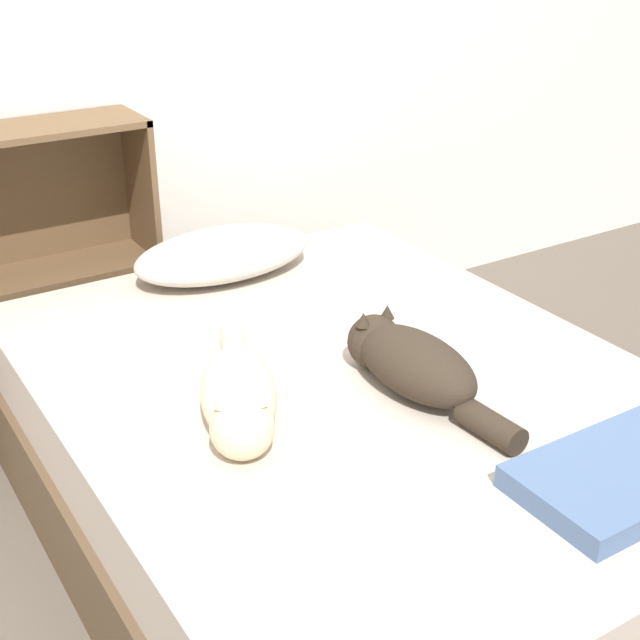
% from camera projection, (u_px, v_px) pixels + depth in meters
% --- Properties ---
extents(ground_plane, '(8.00, 8.00, 0.00)m').
position_uv_depth(ground_plane, '(348.00, 538.00, 2.36)').
color(ground_plane, brown).
extents(bed, '(1.39, 1.84, 0.49)m').
position_uv_depth(bed, '(349.00, 463.00, 2.26)').
color(bed, brown).
rests_on(bed, ground_plane).
extents(pillow, '(0.56, 0.31, 0.14)m').
position_uv_depth(pillow, '(223.00, 254.00, 2.69)').
color(pillow, beige).
rests_on(pillow, bed).
extents(cat_light, '(0.33, 0.55, 0.16)m').
position_uv_depth(cat_light, '(239.00, 397.00, 1.96)').
color(cat_light, beige).
rests_on(cat_light, bed).
extents(cat_dark, '(0.20, 0.55, 0.16)m').
position_uv_depth(cat_dark, '(411.00, 362.00, 2.08)').
color(cat_dark, '#33281E').
rests_on(cat_dark, bed).
extents(blanket_fold, '(0.45, 0.27, 0.05)m').
position_uv_depth(blanket_fold, '(627.00, 473.00, 1.76)').
color(blanket_fold, '#4C668E').
rests_on(blanket_fold, bed).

